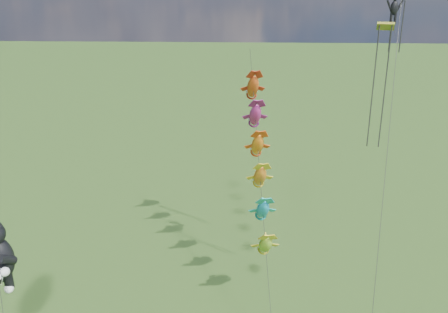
{
  "coord_description": "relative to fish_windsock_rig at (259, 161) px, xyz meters",
  "views": [
    {
      "loc": [
        13.58,
        -22.8,
        22.84
      ],
      "look_at": [
        12.14,
        10.89,
        10.28
      ],
      "focal_mm": 40.0,
      "sensor_mm": 36.0,
      "label": 1
    }
  ],
  "objects": [
    {
      "name": "fish_windsock_rig",
      "position": [
        0.0,
        0.0,
        0.0
      ],
      "size": [
        2.23,
        15.88,
        16.78
      ],
      "rotation": [
        0.0,
        0.0,
        0.43
      ],
      "color": "brown",
      "rests_on": "ground"
    },
    {
      "name": "parafoil_rig",
      "position": [
        7.84,
        -3.42,
        10.74
      ],
      "size": [
        4.88,
        17.09,
        26.85
      ],
      "rotation": [
        0.0,
        0.0,
        -0.16
      ],
      "color": "brown",
      "rests_on": "ground"
    }
  ]
}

